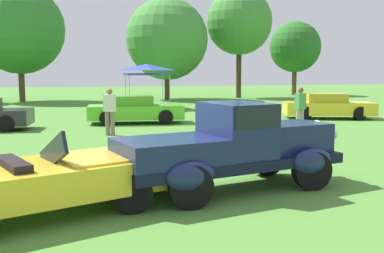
% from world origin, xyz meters
% --- Properties ---
extents(ground_plane, '(120.00, 120.00, 0.00)m').
position_xyz_m(ground_plane, '(0.00, 0.00, 0.00)').
color(ground_plane, '#4C8433').
extents(feature_pickup_truck, '(4.70, 2.64, 1.70)m').
position_xyz_m(feature_pickup_truck, '(0.52, -0.46, 0.87)').
color(feature_pickup_truck, black).
rests_on(feature_pickup_truck, ground_plane).
extents(neighbor_convertible, '(4.44, 3.09, 1.40)m').
position_xyz_m(neighbor_convertible, '(-2.88, -1.21, 0.58)').
color(neighbor_convertible, yellow).
rests_on(neighbor_convertible, ground_plane).
extents(show_car_lime, '(4.27, 2.02, 1.22)m').
position_xyz_m(show_car_lime, '(0.03, 11.49, 0.60)').
color(show_car_lime, '#60C62D').
rests_on(show_car_lime, ground_plane).
extents(show_car_yellow, '(4.51, 2.81, 1.22)m').
position_xyz_m(show_car_yellow, '(9.35, 11.29, 0.60)').
color(show_car_yellow, yellow).
rests_on(show_car_yellow, ground_plane).
extents(spectator_near_truck, '(0.46, 0.37, 1.69)m').
position_xyz_m(spectator_near_truck, '(5.80, 7.18, 0.91)').
color(spectator_near_truck, '#9E998E').
rests_on(spectator_near_truck, ground_plane).
extents(spectator_between_cars, '(0.47, 0.41, 1.69)m').
position_xyz_m(spectator_between_cars, '(-1.29, 7.84, 0.91)').
color(spectator_between_cars, '#7F7056').
rests_on(spectator_between_cars, ground_plane).
extents(canopy_tent_left_field, '(2.63, 2.63, 2.71)m').
position_xyz_m(canopy_tent_left_field, '(1.64, 19.04, 2.42)').
color(canopy_tent_left_field, '#B7B7BC').
rests_on(canopy_tent_left_field, ground_plane).
extents(treeline_mid_left, '(6.59, 6.59, 8.64)m').
position_xyz_m(treeline_mid_left, '(-6.51, 27.85, 5.34)').
color(treeline_mid_left, brown).
rests_on(treeline_mid_left, ground_plane).
extents(treeline_center, '(6.53, 6.53, 8.09)m').
position_xyz_m(treeline_center, '(4.58, 28.02, 4.81)').
color(treeline_center, '#47331E').
rests_on(treeline_center, ground_plane).
extents(treeline_mid_right, '(5.53, 5.53, 9.16)m').
position_xyz_m(treeline_mid_right, '(10.92, 28.75, 6.37)').
color(treeline_mid_right, '#47331E').
rests_on(treeline_mid_right, ground_plane).
extents(treeline_far_right, '(4.80, 4.80, 6.95)m').
position_xyz_m(treeline_far_right, '(17.57, 31.77, 4.53)').
color(treeline_far_right, brown).
rests_on(treeline_far_right, ground_plane).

